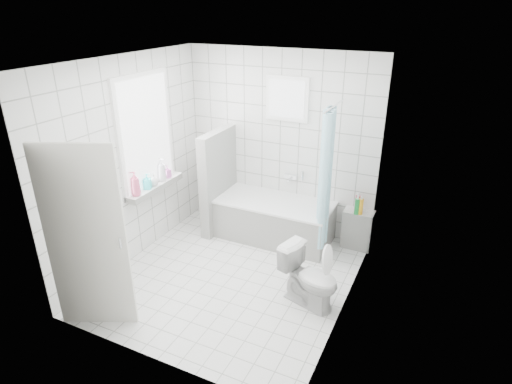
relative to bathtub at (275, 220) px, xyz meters
The scene contains 19 objects.
ground 1.17m from the bathtub, 94.83° to the right, with size 3.00×3.00×0.00m, color white.
ceiling 2.57m from the bathtub, 94.83° to the right, with size 3.00×3.00×0.00m, color white.
wall_back 1.08m from the bathtub, 104.23° to the left, with size 2.80×0.02×2.60m, color white.
wall_front 2.81m from the bathtub, 92.07° to the right, with size 2.80×0.02×2.60m, color white.
wall_left 2.13m from the bathtub, 143.04° to the right, with size 0.02×3.00×2.60m, color white.
wall_right 2.00m from the bathtub, 40.77° to the right, with size 0.02×3.00×2.60m, color white.
window_left 2.12m from the bathtub, 150.36° to the right, with size 0.01×0.90×1.40m, color white.
window_back 1.69m from the bathtub, 89.15° to the left, with size 0.50×0.01×0.50m, color white.
window_sill 1.73m from the bathtub, 149.58° to the right, with size 0.18×1.02×0.08m, color white.
door 2.72m from the bathtub, 111.92° to the right, with size 0.04×0.80×2.00m, color silver.
bathtub is the anchor object (origin of this frame).
partition_wall 0.99m from the bathtub, behind, with size 0.15×0.85×1.50m, color white.
tiled_ledge 1.16m from the bathtub, 12.67° to the left, with size 0.40×0.24×0.55m, color white.
toilet 1.51m from the bathtub, 51.75° to the right, with size 0.38×0.67×0.69m, color silver.
curtain_rod 1.87m from the bathtub, ahead, with size 0.02×0.02×0.80m, color silver.
shower_curtain 1.12m from the bathtub, 11.64° to the right, with size 0.14×0.48×1.78m, color #41A8C0, non-canonical shape.
tub_faucet 0.66m from the bathtub, 73.38° to the left, with size 0.18×0.06×0.06m, color silver.
sill_bottles 1.82m from the bathtub, 147.06° to the right, with size 0.20×0.80×0.32m.
ledge_bottles 1.20m from the bathtub, 10.09° to the left, with size 0.12×0.16×0.22m.
Camera 1 is at (2.18, -3.88, 3.15)m, focal length 30.00 mm.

